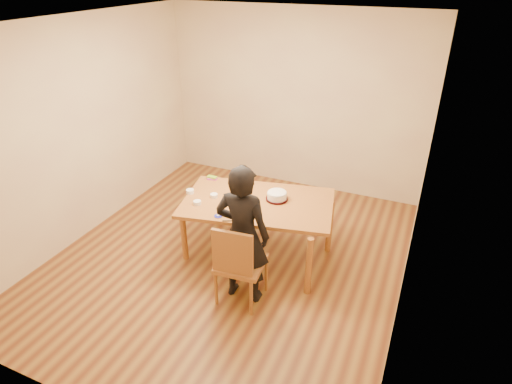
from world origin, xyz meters
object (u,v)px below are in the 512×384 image
at_px(dining_table, 258,203).
at_px(cake, 277,196).
at_px(dining_chair, 241,263).
at_px(cake_plate, 277,199).
at_px(person, 243,235).

xyz_separation_m(dining_table, cake, (0.19, 0.13, 0.08)).
relative_size(dining_chair, cake, 2.08).
bearing_deg(cake_plate, dining_chair, -92.48).
xyz_separation_m(cake_plate, person, (-0.04, -0.86, 0.01)).
xyz_separation_m(dining_chair, person, (0.00, 0.05, 0.32)).
distance_m(cake_plate, cake, 0.05).
bearing_deg(cake, cake_plate, 0.00).
height_order(dining_chair, cake, cake).
relative_size(cake, person, 0.15).
distance_m(dining_table, person, 0.75).
relative_size(dining_table, cake, 7.63).
bearing_deg(cake, dining_table, -146.08).
relative_size(dining_table, cake_plate, 6.64).
bearing_deg(dining_table, cake, 22.20).
height_order(dining_table, dining_chair, dining_table).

